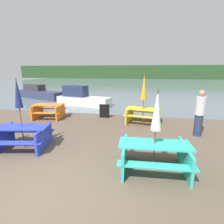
{
  "coord_description": "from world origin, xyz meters",
  "views": [
    {
      "loc": [
        2.1,
        -2.78,
        2.6
      ],
      "look_at": [
        0.72,
        4.35,
        0.85
      ],
      "focal_mm": 28.0,
      "sensor_mm": 36.0,
      "label": 1
    }
  ],
  "objects_px": {
    "umbrella_gold": "(144,87)",
    "boat": "(82,98)",
    "signboard": "(104,111)",
    "picnic_table_yellow": "(143,114)",
    "picnic_table_teal": "(154,154)",
    "umbrella_white": "(157,110)",
    "picnic_table_orange": "(49,110)",
    "picnic_table_blue": "(23,135)",
    "boat_second": "(40,93)",
    "umbrella_navy": "(18,94)",
    "person": "(200,113)"
  },
  "relations": [
    {
      "from": "umbrella_gold",
      "to": "boat",
      "type": "height_order",
      "value": "umbrella_gold"
    },
    {
      "from": "signboard",
      "to": "picnic_table_yellow",
      "type": "bearing_deg",
      "value": -16.04
    },
    {
      "from": "picnic_table_teal",
      "to": "umbrella_white",
      "type": "height_order",
      "value": "umbrella_white"
    },
    {
      "from": "picnic_table_orange",
      "to": "signboard",
      "type": "relative_size",
      "value": 2.36
    },
    {
      "from": "boat",
      "to": "picnic_table_blue",
      "type": "bearing_deg",
      "value": -73.48
    },
    {
      "from": "picnic_table_orange",
      "to": "boat_second",
      "type": "distance_m",
      "value": 7.8
    },
    {
      "from": "signboard",
      "to": "picnic_table_blue",
      "type": "bearing_deg",
      "value": -112.61
    },
    {
      "from": "picnic_table_yellow",
      "to": "umbrella_white",
      "type": "distance_m",
      "value": 4.45
    },
    {
      "from": "picnic_table_blue",
      "to": "boat",
      "type": "distance_m",
      "value": 7.49
    },
    {
      "from": "umbrella_white",
      "to": "picnic_table_blue",
      "type": "bearing_deg",
      "value": 172.69
    },
    {
      "from": "umbrella_navy",
      "to": "picnic_table_yellow",
      "type": "bearing_deg",
      "value": 43.48
    },
    {
      "from": "umbrella_navy",
      "to": "person",
      "type": "distance_m",
      "value": 6.66
    },
    {
      "from": "umbrella_white",
      "to": "boat_second",
      "type": "relative_size",
      "value": 0.43
    },
    {
      "from": "umbrella_white",
      "to": "umbrella_navy",
      "type": "distance_m",
      "value": 4.35
    },
    {
      "from": "picnic_table_blue",
      "to": "signboard",
      "type": "relative_size",
      "value": 2.58
    },
    {
      "from": "picnic_table_yellow",
      "to": "person",
      "type": "distance_m",
      "value": 2.65
    },
    {
      "from": "picnic_table_blue",
      "to": "person",
      "type": "relative_size",
      "value": 1.05
    },
    {
      "from": "umbrella_white",
      "to": "picnic_table_orange",
      "type": "bearing_deg",
      "value": 142.59
    },
    {
      "from": "picnic_table_teal",
      "to": "boat",
      "type": "bearing_deg",
      "value": 122.02
    },
    {
      "from": "picnic_table_yellow",
      "to": "picnic_table_teal",
      "type": "bearing_deg",
      "value": -84.88
    },
    {
      "from": "umbrella_navy",
      "to": "signboard",
      "type": "bearing_deg",
      "value": 67.39
    },
    {
      "from": "picnic_table_teal",
      "to": "boat_second",
      "type": "distance_m",
      "value": 14.59
    },
    {
      "from": "picnic_table_teal",
      "to": "picnic_table_yellow",
      "type": "relative_size",
      "value": 1.03
    },
    {
      "from": "umbrella_white",
      "to": "signboard",
      "type": "distance_m",
      "value": 5.63
    },
    {
      "from": "boat_second",
      "to": "picnic_table_blue",
      "type": "bearing_deg",
      "value": -39.75
    },
    {
      "from": "picnic_table_blue",
      "to": "umbrella_gold",
      "type": "distance_m",
      "value": 5.58
    },
    {
      "from": "picnic_table_blue",
      "to": "boat",
      "type": "height_order",
      "value": "boat"
    },
    {
      "from": "umbrella_navy",
      "to": "boat",
      "type": "xyz_separation_m",
      "value": [
        -0.7,
        7.46,
        -1.32
      ]
    },
    {
      "from": "picnic_table_teal",
      "to": "signboard",
      "type": "height_order",
      "value": "picnic_table_teal"
    },
    {
      "from": "umbrella_white",
      "to": "umbrella_gold",
      "type": "distance_m",
      "value": 4.3
    },
    {
      "from": "person",
      "to": "umbrella_navy",
      "type": "bearing_deg",
      "value": -158.95
    },
    {
      "from": "picnic_table_blue",
      "to": "umbrella_white",
      "type": "bearing_deg",
      "value": -7.31
    },
    {
      "from": "picnic_table_teal",
      "to": "picnic_table_orange",
      "type": "distance_m",
      "value": 6.94
    },
    {
      "from": "boat",
      "to": "signboard",
      "type": "bearing_deg",
      "value": -40.14
    },
    {
      "from": "picnic_table_teal",
      "to": "person",
      "type": "relative_size",
      "value": 1.04
    },
    {
      "from": "picnic_table_orange",
      "to": "umbrella_gold",
      "type": "relative_size",
      "value": 0.73
    },
    {
      "from": "picnic_table_blue",
      "to": "person",
      "type": "height_order",
      "value": "person"
    },
    {
      "from": "picnic_table_blue",
      "to": "boat_second",
      "type": "bearing_deg",
      "value": 120.32
    },
    {
      "from": "umbrella_gold",
      "to": "person",
      "type": "xyz_separation_m",
      "value": [
        2.23,
        -1.35,
        -0.87
      ]
    },
    {
      "from": "umbrella_gold",
      "to": "umbrella_navy",
      "type": "distance_m",
      "value": 5.41
    },
    {
      "from": "picnic_table_teal",
      "to": "umbrella_gold",
      "type": "relative_size",
      "value": 0.78
    },
    {
      "from": "picnic_table_blue",
      "to": "umbrella_gold",
      "type": "height_order",
      "value": "umbrella_gold"
    },
    {
      "from": "picnic_table_teal",
      "to": "umbrella_gold",
      "type": "distance_m",
      "value": 4.5
    },
    {
      "from": "umbrella_navy",
      "to": "boat",
      "type": "relative_size",
      "value": 0.56
    },
    {
      "from": "picnic_table_teal",
      "to": "umbrella_white",
      "type": "xyz_separation_m",
      "value": [
        0.0,
        0.0,
        1.17
      ]
    },
    {
      "from": "picnic_table_yellow",
      "to": "picnic_table_blue",
      "type": "bearing_deg",
      "value": -136.52
    },
    {
      "from": "boat",
      "to": "person",
      "type": "distance_m",
      "value": 8.55
    },
    {
      "from": "umbrella_gold",
      "to": "person",
      "type": "relative_size",
      "value": 1.32
    },
    {
      "from": "picnic_table_orange",
      "to": "umbrella_navy",
      "type": "bearing_deg",
      "value": -71.85
    },
    {
      "from": "picnic_table_orange",
      "to": "umbrella_navy",
      "type": "height_order",
      "value": "umbrella_navy"
    }
  ]
}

